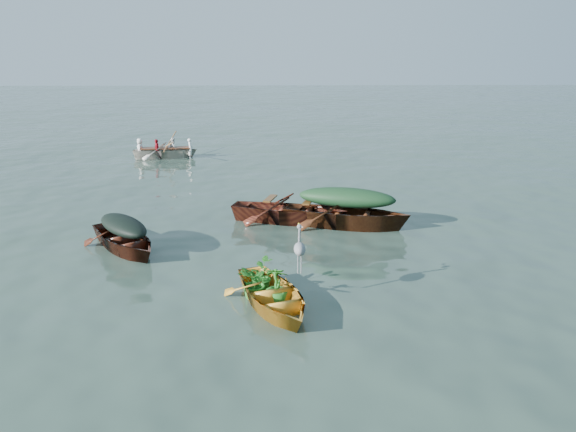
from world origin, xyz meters
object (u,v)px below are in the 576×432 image
at_px(rowed_boat, 166,158).
at_px(heron, 300,257).
at_px(yellow_dinghy, 273,307).
at_px(dark_covered_boat, 125,250).
at_px(green_tarp_boat, 346,227).
at_px(open_wooden_boat, 289,222).

bearing_deg(rowed_boat, heron, -167.61).
relative_size(yellow_dinghy, dark_covered_boat, 0.89).
bearing_deg(rowed_boat, green_tarp_boat, -154.01).
xyz_separation_m(rowed_boat, heron, (5.19, -15.13, 0.90)).
distance_m(green_tarp_boat, open_wooden_boat, 1.58).
height_order(open_wooden_boat, rowed_boat, open_wooden_boat).
height_order(green_tarp_boat, open_wooden_boat, green_tarp_boat).
xyz_separation_m(dark_covered_boat, open_wooden_boat, (3.98, 2.14, 0.00)).
height_order(green_tarp_boat, heron, heron).
distance_m(dark_covered_boat, heron, 5.07).
bearing_deg(open_wooden_boat, dark_covered_boat, 134.61).
relative_size(dark_covered_boat, green_tarp_boat, 0.77).
bearing_deg(heron, dark_covered_boat, 122.71).
distance_m(dark_covered_boat, rowed_boat, 12.20).
height_order(green_tarp_boat, rowed_boat, green_tarp_boat).
bearing_deg(dark_covered_boat, yellow_dinghy, -79.72).
bearing_deg(rowed_boat, dark_covered_boat, 179.08).
distance_m(yellow_dinghy, dark_covered_boat, 4.76).
xyz_separation_m(green_tarp_boat, open_wooden_boat, (-1.51, 0.47, 0.00)).
xyz_separation_m(yellow_dinghy, green_tarp_boat, (1.99, 4.90, 0.00)).
bearing_deg(yellow_dinghy, rowed_boat, 86.51).
bearing_deg(heron, yellow_dinghy, -174.81).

